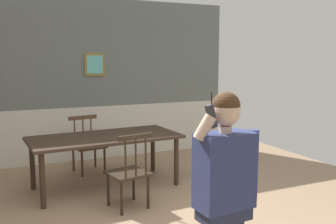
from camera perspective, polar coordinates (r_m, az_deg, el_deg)
room_back_partition at (r=6.98m, az=-13.00°, el=4.21°), size 5.69×0.17×2.90m
dining_table at (r=5.46m, az=-9.43°, el=-4.33°), size 2.13×1.11×0.75m
chair_near_window at (r=4.72m, az=-5.85°, el=-8.92°), size 0.53×0.53×0.96m
chair_by_doorway at (r=6.33m, az=-11.98°, el=-4.79°), size 0.55×0.55×0.90m
person_figure at (r=2.80m, az=8.57°, el=-11.20°), size 0.57×0.26×1.61m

